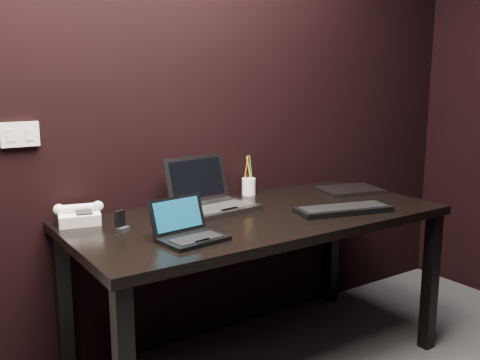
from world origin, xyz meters
TOP-DOWN VIEW (x-y plane):
  - wall_back at (0.00, 1.80)m, footprint 4.00×0.00m
  - wall_switch at (-0.62, 1.79)m, footprint 0.15×0.02m
  - desk at (0.30, 1.40)m, footprint 1.70×0.80m
  - netbook at (-0.16, 1.23)m, footprint 0.26×0.24m
  - silver_laptop at (0.16, 1.59)m, footprint 0.38×0.35m
  - ext_keyboard at (0.63, 1.20)m, footprint 0.47×0.26m
  - closed_laptop at (0.97, 1.50)m, footprint 0.36×0.30m
  - desk_phone at (-0.43, 1.69)m, footprint 0.21×0.19m
  - mobile_phone at (-0.33, 1.48)m, footprint 0.06×0.06m
  - pen_cup at (0.48, 1.75)m, footprint 0.07×0.07m

SIDE VIEW (x-z plane):
  - desk at x=0.30m, z-range 0.29..1.03m
  - closed_laptop at x=0.97m, z-range 0.74..0.76m
  - ext_keyboard at x=0.63m, z-range 0.74..0.77m
  - netbook at x=-0.16m, z-range 0.69..0.85m
  - mobile_phone at x=-0.33m, z-range 0.73..0.81m
  - desk_phone at x=-0.43m, z-range 0.73..0.83m
  - silver_laptop at x=0.16m, z-range 0.67..0.90m
  - pen_cup at x=0.48m, z-range 0.68..0.89m
  - wall_switch at x=-0.62m, z-range 1.07..1.17m
  - wall_back at x=0.00m, z-range -0.70..3.30m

